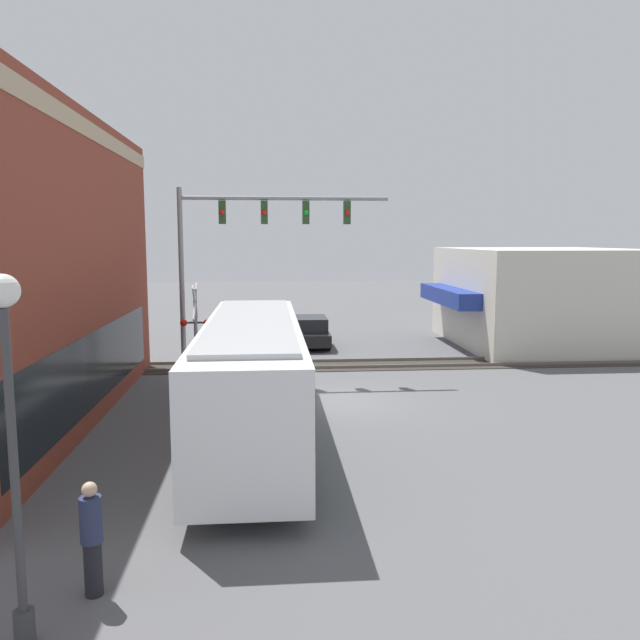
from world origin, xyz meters
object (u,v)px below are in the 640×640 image
Objects in this scene: crossing_signal at (196,323)px; streetlamp at (12,431)px; parked_car_black at (310,333)px; pedestrian_by_lamp at (92,537)px; city_bus at (252,373)px.

streetlamp reaches higher than crossing_signal.
pedestrian_by_lamp is (-22.34, 4.90, 0.23)m from parked_car_black.
parked_car_black is (7.54, -4.95, -1.58)m from crossing_signal.
streetlamp is 2.46m from pedestrian_by_lamp.
parked_car_black is 2.41× the size of pedestrian_by_lamp.
streetlamp is 1.15× the size of parked_car_black.
streetlamp is (-15.96, 0.56, 0.73)m from crossing_signal.
city_bus is 9.23m from streetlamp.
crossing_signal is 9.16m from parked_car_black.
parked_car_black is at bearing -12.36° from pedestrian_by_lamp.
city_bus is at bearing -18.53° from streetlamp.
pedestrian_by_lamp is (-7.52, 2.30, -0.91)m from city_bus.
city_bus is 6.68× the size of pedestrian_by_lamp.
crossing_signal is 0.75× the size of streetlamp.
pedestrian_by_lamp is at bearing -179.79° from crossing_signal.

